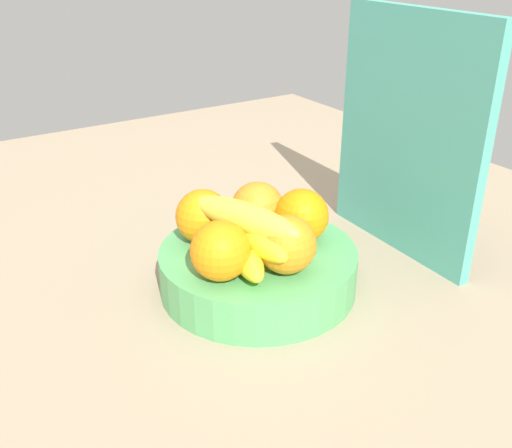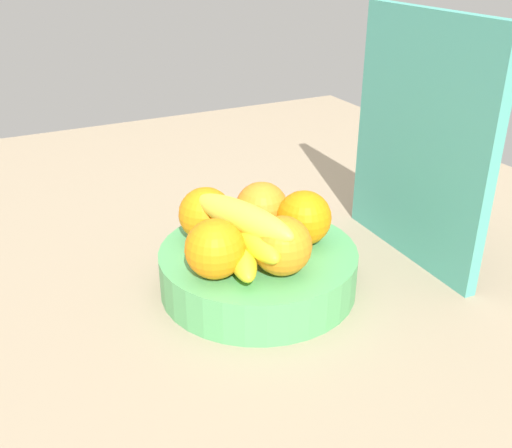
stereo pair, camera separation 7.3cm
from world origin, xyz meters
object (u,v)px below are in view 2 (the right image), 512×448
(cutting_board, at_px, (420,142))
(orange_front_right, at_px, (206,214))
(orange_back_right, at_px, (304,218))
(fruit_bowl, at_px, (256,269))
(orange_back_left, at_px, (280,246))
(orange_center, at_px, (215,249))
(orange_front_left, at_px, (262,208))
(banana_bunch, at_px, (242,232))

(cutting_board, bearing_deg, orange_front_right, -102.12)
(orange_back_right, bearing_deg, fruit_bowl, -97.23)
(orange_front_right, relative_size, orange_back_left, 1.00)
(orange_front_right, distance_m, orange_center, 0.10)
(cutting_board, bearing_deg, orange_back_left, -76.41)
(orange_back_left, bearing_deg, orange_front_left, 164.43)
(orange_front_left, height_order, orange_back_right, same)
(fruit_bowl, distance_m, orange_back_left, 0.09)
(fruit_bowl, bearing_deg, orange_back_right, 82.77)
(orange_front_left, distance_m, orange_front_right, 0.08)
(orange_front_right, relative_size, banana_bunch, 0.42)
(orange_front_right, bearing_deg, orange_front_left, 77.30)
(orange_back_right, distance_m, banana_bunch, 0.10)
(fruit_bowl, xyz_separation_m, orange_center, (0.04, -0.07, 0.07))
(fruit_bowl, relative_size, orange_center, 3.59)
(orange_front_left, distance_m, orange_back_left, 0.12)
(orange_back_left, distance_m, cutting_board, 0.27)
(banana_bunch, relative_size, cutting_board, 0.50)
(fruit_bowl, height_order, orange_back_right, orange_back_right)
(fruit_bowl, relative_size, banana_bunch, 1.51)
(orange_back_left, bearing_deg, orange_front_right, -159.82)
(orange_center, xyz_separation_m, orange_back_left, (0.03, 0.08, 0.00))
(orange_back_right, relative_size, cutting_board, 0.21)
(fruit_bowl, distance_m, orange_front_right, 0.10)
(orange_back_left, relative_size, banana_bunch, 0.42)
(orange_front_left, bearing_deg, orange_front_right, -102.70)
(orange_back_left, bearing_deg, orange_back_right, 129.82)
(fruit_bowl, relative_size, cutting_board, 0.76)
(banana_bunch, bearing_deg, orange_front_right, -166.91)
(fruit_bowl, xyz_separation_m, orange_back_left, (0.07, 0.00, 0.07))
(orange_back_left, bearing_deg, fruit_bowl, -179.13)
(cutting_board, bearing_deg, banana_bunch, -87.45)
(orange_center, distance_m, orange_back_right, 0.15)
(fruit_bowl, xyz_separation_m, orange_back_right, (0.01, 0.07, 0.07))
(orange_front_right, bearing_deg, cutting_board, 75.91)
(banana_bunch, bearing_deg, orange_center, -67.36)
(banana_bunch, bearing_deg, cutting_board, 90.58)
(orange_front_right, height_order, cutting_board, cutting_board)
(orange_front_left, xyz_separation_m, banana_bunch, (0.06, -0.06, 0.00))
(cutting_board, bearing_deg, fruit_bowl, -90.93)
(orange_back_left, relative_size, orange_back_right, 1.00)
(orange_back_left, bearing_deg, cutting_board, 101.62)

